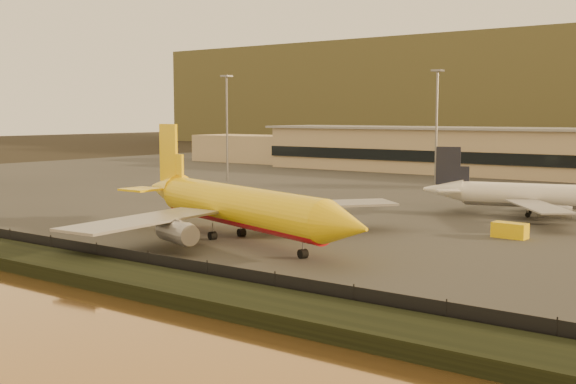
{
  "coord_description": "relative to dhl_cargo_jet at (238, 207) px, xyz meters",
  "views": [
    {
      "loc": [
        55.46,
        -61.97,
        16.16
      ],
      "look_at": [
        1.0,
        12.0,
        6.31
      ],
      "focal_mm": 45.0,
      "sensor_mm": 36.0,
      "label": 1
    }
  ],
  "objects": [
    {
      "name": "ground",
      "position": [
        3.27,
        -7.06,
        -4.57
      ],
      "size": [
        900.0,
        900.0,
        0.0
      ],
      "primitive_type": "plane",
      "color": "black",
      "rests_on": "ground"
    },
    {
      "name": "dhl_cargo_jet",
      "position": [
        0.0,
        0.0,
        0.0
      ],
      "size": [
        47.88,
        45.65,
        14.62
      ],
      "rotation": [
        0.0,
        0.0,
        -0.31
      ],
      "color": "yellow",
      "rests_on": "tarmac"
    },
    {
      "name": "white_narrowbody_jet",
      "position": [
        24.3,
        45.17,
        -1.15
      ],
      "size": [
        37.06,
        35.45,
        10.77
      ],
      "rotation": [
        0.0,
        0.0,
        0.25
      ],
      "color": "white",
      "rests_on": "tarmac"
    },
    {
      "name": "perimeter_fence",
      "position": [
        3.27,
        -20.06,
        -3.27
      ],
      "size": [
        300.0,
        0.05,
        2.2
      ],
      "primitive_type": "cube",
      "color": "black",
      "rests_on": "tarmac"
    },
    {
      "name": "gse_vehicle_yellow",
      "position": [
        27.04,
        22.74,
        -3.37
      ],
      "size": [
        4.55,
        2.24,
        2.0
      ],
      "primitive_type": "cube",
      "rotation": [
        0.0,
        0.0,
        -0.05
      ],
      "color": "yellow",
      "rests_on": "tarmac"
    },
    {
      "name": "embankment",
      "position": [
        3.27,
        -24.06,
        -3.87
      ],
      "size": [
        320.0,
        7.0,
        1.4
      ],
      "primitive_type": "cube",
      "color": "black",
      "rests_on": "ground"
    },
    {
      "name": "tarmac",
      "position": [
        3.27,
        87.94,
        -4.47
      ],
      "size": [
        320.0,
        220.0,
        0.2
      ],
      "primitive_type": "cube",
      "color": "#2D2D2D",
      "rests_on": "ground"
    },
    {
      "name": "apron_light_masts",
      "position": [
        18.27,
        67.94,
        11.14
      ],
      "size": [
        152.2,
        12.2,
        25.4
      ],
      "color": "slate",
      "rests_on": "tarmac"
    },
    {
      "name": "terminal_building",
      "position": [
        -11.25,
        118.49,
        1.68
      ],
      "size": [
        202.0,
        25.0,
        12.6
      ],
      "color": "tan",
      "rests_on": "tarmac"
    },
    {
      "name": "gse_vehicle_white",
      "position": [
        -16.88,
        22.37,
        -3.55
      ],
      "size": [
        3.73,
        1.91,
        1.63
      ],
      "primitive_type": "cube",
      "rotation": [
        0.0,
        0.0,
        0.08
      ],
      "color": "white",
      "rests_on": "tarmac"
    }
  ]
}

